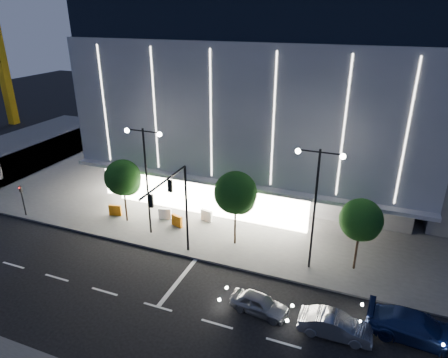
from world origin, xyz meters
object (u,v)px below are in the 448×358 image
Objects in this scene: street_lamp_west at (146,167)px; traffic_mast at (176,200)px; barrier_a at (115,210)px; car_second at (335,325)px; tree_left at (123,179)px; barrier_b at (165,214)px; tree_mid at (236,195)px; barrier_d at (207,215)px; ped_signal_far at (22,197)px; street_lamp_east at (316,193)px; tree_right at (361,222)px; barrier_c at (177,221)px; car_lead at (259,304)px; car_third at (417,328)px.

traffic_mast is at bearing -33.65° from street_lamp_west.
car_second is at bearing -33.77° from barrier_a.
traffic_mast reaches higher than tree_left.
street_lamp_west reaches higher than barrier_b.
tree_mid is 5.59× the size of barrier_d.
barrier_a is at bearing 21.20° from ped_signal_far.
tree_right is (3.03, 1.02, -2.07)m from street_lamp_east.
barrier_c and barrier_d have the same top height.
car_lead is at bearing -26.94° from street_lamp_west.
tree_right is 20.78m from barrier_a.
traffic_mast is at bearing -163.52° from street_lamp_east.
traffic_mast is at bearing -27.84° from tree_left.
car_third is at bearing -5.24° from ped_signal_far.
car_third is at bearing -27.40° from barrier_a.
barrier_c is at bearing 59.64° from car_lead.
street_lamp_east is 16.12m from tree_left.
ped_signal_far is at bearing -172.87° from street_lamp_west.
tree_right is at bearing 17.02° from traffic_mast.
ped_signal_far reaches higher than barrier_d.
car_third is at bearing -13.20° from barrier_d.
car_lead is at bearing -19.19° from barrier_c.
street_lamp_east is 1.69× the size of car_third.
tree_left is 23.61m from car_third.
barrier_c is at bearing 177.23° from tree_right.
car_third is 4.83× the size of barrier_b.
tree_left is at bearing -152.68° from barrier_c.
barrier_d is (-0.53, 6.17, -4.38)m from traffic_mast.
tree_left reaches higher than car_second.
car_lead reaches higher than barrier_a.
barrier_b is at bearing 60.77° from car_second.
car_second is at bearing -9.88° from barrier_c.
street_lamp_east is (13.00, 0.00, 0.00)m from street_lamp_west.
traffic_mast is 6.43× the size of barrier_d.
car_third is 4.83× the size of barrier_d.
tree_right is 1.34× the size of car_second.
street_lamp_east is 8.18× the size of barrier_c.
tree_right is at bearing 18.63° from street_lamp_east.
barrier_c is at bearing 74.42° from car_third.
car_second is at bearing -66.64° from street_lamp_east.
tree_mid is at bearing 11.19° from barrier_c.
tree_right reaches higher than ped_signal_far.
ped_signal_far is at bearing 87.20° from car_lead.
tree_mid reaches higher than car_third.
tree_mid is at bearing -22.23° from barrier_d.
tree_right reaches higher than barrier_d.
ped_signal_far reaches higher than car_lead.
barrier_a and barrier_d have the same top height.
tree_mid is at bearing 8.26° from street_lamp_west.
street_lamp_west reaches higher than car_third.
street_lamp_west reaches higher than ped_signal_far.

